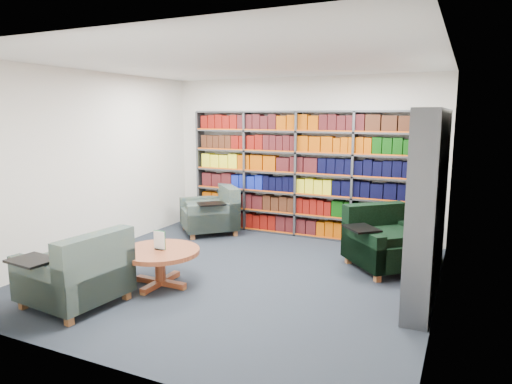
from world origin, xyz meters
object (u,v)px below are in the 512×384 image
at_px(chair_green_right, 384,243).
at_px(coffee_table, 160,257).
at_px(chair_teal_left, 214,214).
at_px(chair_teal_front, 80,276).

height_order(chair_green_right, coffee_table, chair_green_right).
distance_m(chair_teal_left, chair_green_right, 3.24).
bearing_deg(chair_teal_left, chair_teal_front, -85.21).
distance_m(chair_green_right, chair_teal_front, 4.02).
xyz_separation_m(chair_teal_left, chair_green_right, (3.17, -0.69, 0.01)).
bearing_deg(chair_teal_front, chair_green_right, 44.37).
relative_size(chair_teal_left, chair_teal_front, 1.12).
bearing_deg(coffee_table, chair_teal_left, 105.68).
bearing_deg(chair_teal_left, coffee_table, -74.32).
height_order(chair_teal_left, chair_green_right, chair_green_right).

